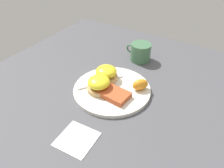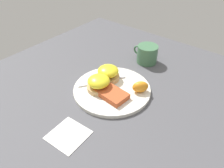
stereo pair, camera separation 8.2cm
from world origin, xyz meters
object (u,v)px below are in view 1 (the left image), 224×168
Objects in this scene: sandwich_benedict_left at (106,73)px; hashbrown_patty at (113,94)px; orange_wedge at (140,85)px; sandwich_benedict_right at (99,84)px; cup at (140,52)px; fork at (97,83)px.

sandwich_benedict_left is 0.11m from hashbrown_patty.
orange_wedge is (-0.07, -0.09, 0.01)m from hashbrown_patty.
hashbrown_patty is 0.11m from orange_wedge.
sandwich_benedict_right is 0.76× the size of cup.
sandwich_benedict_left reaches higher than orange_wedge.
hashbrown_patty is (-0.06, 0.00, -0.02)m from sandwich_benedict_right.
sandwich_benedict_right is at bearing -1.13° from hashbrown_patty.
sandwich_benedict_left is 1.50× the size of orange_wedge.
sandwich_benedict_right is 1.50× the size of orange_wedge.
hashbrown_patty is 0.10m from fork.
cup is (-0.06, -0.27, 0.02)m from fork.
hashbrown_patty reaches higher than fork.
cup reaches higher than hashbrown_patty.
cup is at bearing -64.28° from orange_wedge.
cup is (-0.04, -0.23, -0.00)m from sandwich_benedict_left.
sandwich_benedict_left is 0.76× the size of hashbrown_patty.
sandwich_benedict_left reaches higher than hashbrown_patty.
sandwich_benedict_right is at bearing 101.88° from sandwich_benedict_left.
hashbrown_patty is at bearing 96.96° from cup.
cup reaches higher than orange_wedge.
orange_wedge is (-0.14, -0.01, -0.01)m from sandwich_benedict_left.
hashbrown_patty is at bearing 136.01° from sandwich_benedict_left.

